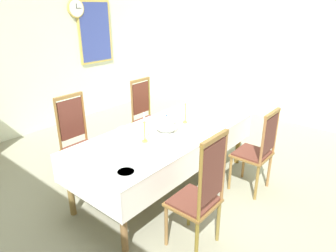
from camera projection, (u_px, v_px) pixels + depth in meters
name	position (u px, v px, depth m)	size (l,w,h in m)	color
ground	(174.00, 189.00, 3.94)	(6.75, 6.45, 0.04)	gray
back_wall	(30.00, 44.00, 5.27)	(6.75, 0.08, 3.18)	silver
right_wall	(285.00, 41.00, 5.78)	(0.08, 6.45, 3.18)	silver
dining_table	(166.00, 137.00, 3.75)	(2.51, 1.07, 0.77)	olive
tablecloth	(166.00, 138.00, 3.75)	(2.53, 1.09, 0.34)	white
chair_south_a	(200.00, 193.00, 2.76)	(0.44, 0.42, 1.23)	olive
chair_north_a	(79.00, 140.00, 3.88)	(0.44, 0.42, 1.19)	olive
chair_south_b	(257.00, 150.00, 3.70)	(0.44, 0.42, 1.10)	olive
chair_north_b	(147.00, 115.00, 4.80)	(0.44, 0.42, 1.17)	olive
soup_tureen	(166.00, 123.00, 3.68)	(0.29, 0.29, 0.23)	white
candlestick_west	(145.00, 130.00, 3.39)	(0.07, 0.07, 0.36)	gold
candlestick_east	(185.00, 112.00, 3.94)	(0.07, 0.07, 0.38)	gold
bowl_near_left	(203.00, 132.00, 3.65)	(0.18, 0.18, 0.04)	white
bowl_near_right	(167.00, 113.00, 4.31)	(0.19, 0.19, 0.03)	white
bowl_far_left	(126.00, 173.00, 2.74)	(0.19, 0.19, 0.05)	white
bowl_far_right	(125.00, 129.00, 3.73)	(0.20, 0.20, 0.04)	white
spoon_primary	(207.00, 130.00, 3.76)	(0.05, 0.18, 0.01)	gold
spoon_secondary	(171.00, 111.00, 4.42)	(0.05, 0.18, 0.01)	gold
mounted_clock	(76.00, 8.00, 5.69)	(0.35, 0.06, 0.35)	#D1B251
framed_painting	(95.00, 32.00, 6.16)	(0.80, 0.05, 1.24)	#D1B251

